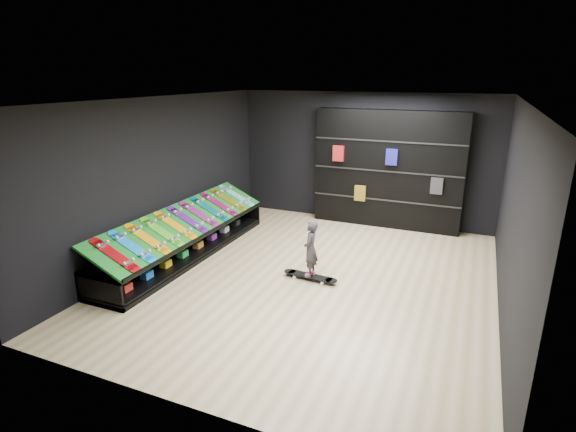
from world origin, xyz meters
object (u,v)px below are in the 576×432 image
at_px(child, 310,260).
at_px(display_rack, 187,243).
at_px(back_shelving, 388,170).
at_px(floor_skateboard, 310,277).

bearing_deg(child, display_rack, -96.98).
distance_m(back_shelving, floor_skateboard, 3.69).
distance_m(display_rack, back_shelving, 4.71).
bearing_deg(back_shelving, child, -99.46).
bearing_deg(child, floor_skateboard, 175.28).
bearing_deg(floor_skateboard, child, -85.50).
relative_size(back_shelving, floor_skateboard, 3.37).
distance_m(back_shelving, child, 3.59).
xyz_separation_m(display_rack, floor_skateboard, (2.59, -0.10, -0.20)).
bearing_deg(floor_skateboard, display_rack, -177.76).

